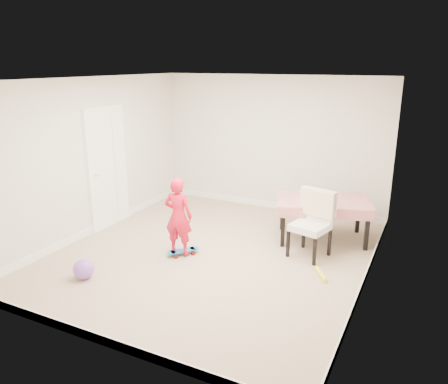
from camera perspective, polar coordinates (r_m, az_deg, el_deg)
The scene contains 17 objects.
ground at distance 6.76m, azimuth -1.53°, elevation -8.07°, with size 5.00×5.00×0.00m, color tan.
ceiling at distance 6.14m, azimuth -1.72°, elevation 14.36°, with size 4.50×5.00×0.04m, color white.
wall_back at distance 8.54m, azimuth 6.23°, elevation 6.28°, with size 4.50×0.04×2.60m, color beige.
wall_front at distance 4.39m, azimuth -16.98°, elevation -4.46°, with size 4.50×0.04×2.60m, color beige.
wall_left at distance 7.60m, azimuth -16.69°, elevation 4.38°, with size 0.04×5.00×2.60m, color beige.
wall_right at distance 5.67m, azimuth 18.74°, elevation 0.13°, with size 0.04×5.00×2.60m, color beige.
door at distance 7.87m, azimuth -15.02°, elevation 2.86°, with size 0.10×0.94×2.11m, color white.
baseboard_back at distance 8.86m, azimuth 6.00°, elevation -1.62°, with size 4.50×0.02×0.12m, color white.
baseboard_front at distance 4.95m, azimuth -15.80°, elevation -18.02°, with size 4.50×0.02×0.12m, color white.
baseboard_left at distance 7.95m, azimuth -16.01°, elevation -4.37°, with size 0.02×5.00×0.12m, color white.
baseboard_right at distance 6.12m, azimuth 17.74°, elevation -11.09°, with size 0.02×5.00×0.12m, color white.
dining_table at distance 7.35m, azimuth 12.70°, elevation -3.51°, with size 1.47×0.93×0.69m, color #B51609, non-canonical shape.
dining_chair at distance 6.61m, azimuth 11.16°, elevation -4.22°, with size 0.55×0.63×1.01m, color beige, non-canonical shape.
skateboard at distance 6.74m, azimuth -5.38°, elevation -7.85°, with size 0.52×0.19×0.08m, color blue, non-canonical shape.
child at distance 6.53m, azimuth -5.98°, elevation -3.46°, with size 0.43×0.28×1.18m, color red.
balloon at distance 6.27m, azimuth -17.88°, elevation -9.57°, with size 0.28×0.28×0.28m, color #8952C6.
foam_toy at distance 6.24m, azimuth 12.56°, elevation -10.41°, with size 0.06×0.06×0.40m, color yellow.
Camera 1 is at (2.88, -5.42, 2.83)m, focal length 35.00 mm.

